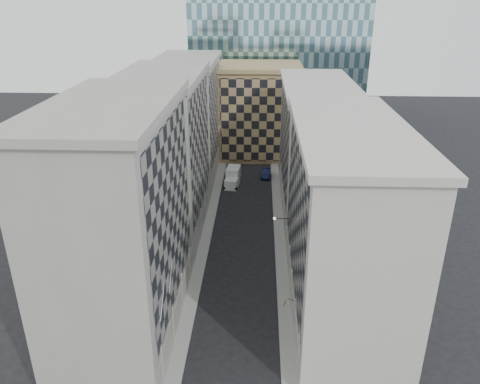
# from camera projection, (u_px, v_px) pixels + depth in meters

# --- Properties ---
(sidewalk_west) EXTENTS (1.50, 100.00, 0.15)m
(sidewalk_west) POSITION_uv_depth(u_px,v_px,m) (206.00, 237.00, 66.77)
(sidewalk_west) COLOR gray
(sidewalk_west) RESTS_ON ground
(sidewalk_east) EXTENTS (1.50, 100.00, 0.15)m
(sidewalk_east) POSITION_uv_depth(u_px,v_px,m) (280.00, 238.00, 66.35)
(sidewalk_east) COLOR gray
(sidewalk_east) RESTS_ON ground
(bldg_left_a) EXTENTS (10.80, 22.80, 23.70)m
(bldg_left_a) POSITION_uv_depth(u_px,v_px,m) (122.00, 224.00, 44.92)
(bldg_left_a) COLOR gray
(bldg_left_a) RESTS_ON ground
(bldg_left_b) EXTENTS (10.80, 22.80, 22.70)m
(bldg_left_b) POSITION_uv_depth(u_px,v_px,m) (166.00, 155.00, 65.30)
(bldg_left_b) COLOR gray
(bldg_left_b) RESTS_ON ground
(bldg_left_c) EXTENTS (10.80, 22.80, 21.70)m
(bldg_left_c) POSITION_uv_depth(u_px,v_px,m) (189.00, 119.00, 85.67)
(bldg_left_c) COLOR gray
(bldg_left_c) RESTS_ON ground
(bldg_right_a) EXTENTS (10.80, 26.80, 20.70)m
(bldg_right_a) POSITION_uv_depth(u_px,v_px,m) (342.00, 223.00, 48.31)
(bldg_right_a) COLOR beige
(bldg_right_a) RESTS_ON ground
(bldg_right_b) EXTENTS (10.80, 28.80, 19.70)m
(bldg_right_b) POSITION_uv_depth(u_px,v_px,m) (315.00, 147.00, 73.26)
(bldg_right_b) COLOR beige
(bldg_right_b) RESTS_ON ground
(tan_block) EXTENTS (16.80, 14.80, 18.80)m
(tan_block) POSITION_uv_depth(u_px,v_px,m) (259.00, 110.00, 97.54)
(tan_block) COLOR #9F7D54
(tan_block) RESTS_ON ground
(church_tower) EXTENTS (7.20, 7.20, 51.50)m
(church_tower) POSITION_uv_depth(u_px,v_px,m) (252.00, 17.00, 103.61)
(church_tower) COLOR #2D2923
(church_tower) RESTS_ON ground
(flagpoles_left) EXTENTS (0.10, 6.33, 2.33)m
(flagpoles_left) POSITION_uv_depth(u_px,v_px,m) (167.00, 289.00, 41.65)
(flagpoles_left) COLOR gray
(flagpoles_left) RESTS_ON ground
(bracket_lamp) EXTENTS (1.98, 0.36, 0.36)m
(bracket_lamp) POSITION_uv_depth(u_px,v_px,m) (276.00, 219.00, 58.46)
(bracket_lamp) COLOR black
(bracket_lamp) RESTS_ON ground
(box_truck) EXTENTS (2.81, 5.80, 3.07)m
(box_truck) POSITION_uv_depth(u_px,v_px,m) (233.00, 178.00, 84.46)
(box_truck) COLOR silver
(box_truck) RESTS_ON ground
(dark_car) EXTENTS (1.92, 4.53, 1.45)m
(dark_car) POSITION_uv_depth(u_px,v_px,m) (266.00, 173.00, 88.26)
(dark_car) COLOR #10153D
(dark_car) RESTS_ON ground
(shop_sign) EXTENTS (1.23, 0.67, 0.77)m
(shop_sign) POSITION_uv_depth(u_px,v_px,m) (285.00, 303.00, 46.54)
(shop_sign) COLOR black
(shop_sign) RESTS_ON ground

